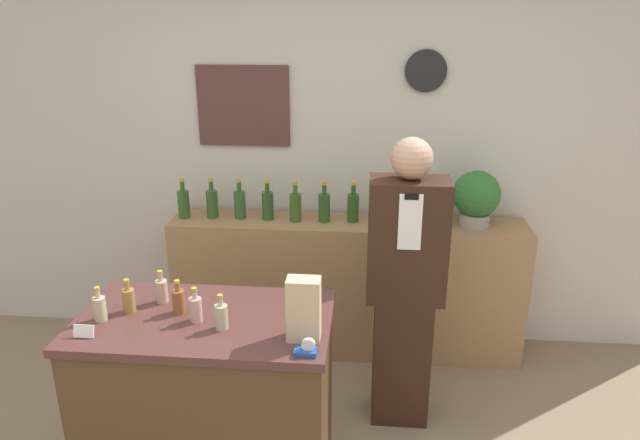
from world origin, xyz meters
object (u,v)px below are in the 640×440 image
object	(u,v)px
tape_dispenser	(306,349)
paper_bag	(304,309)
potted_plant	(476,197)
shopkeeper	(405,288)

from	to	relation	value
tape_dispenser	paper_bag	bearing A→B (deg)	101.39
potted_plant	tape_dispenser	bearing A→B (deg)	-120.08
paper_bag	tape_dispenser	distance (m)	0.17
shopkeeper	paper_bag	distance (m)	0.93
tape_dispenser	potted_plant	bearing A→B (deg)	59.92
shopkeeper	tape_dispenser	bearing A→B (deg)	-116.66
potted_plant	shopkeeper	bearing A→B (deg)	-124.07
paper_bag	potted_plant	bearing A→B (deg)	57.26
shopkeeper	tape_dispenser	size ratio (longest dim) A/B	18.56
potted_plant	tape_dispenser	distance (m)	1.85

